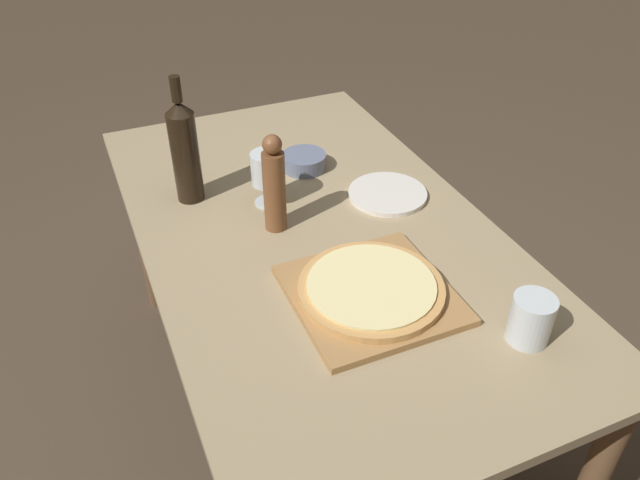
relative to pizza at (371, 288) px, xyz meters
The scene contains 10 objects.
ground_plane 0.81m from the pizza, 91.46° to the left, with size 12.00×12.00×0.00m, color #4C3D2D.
dining_table 0.32m from the pizza, 91.46° to the left, with size 0.88×1.56×0.72m.
cutting_board 0.02m from the pizza, 95.36° to the right, with size 0.35×0.35×0.02m.
pizza is the anchor object (origin of this frame).
wine_bottle 0.65m from the pizza, 115.37° to the left, with size 0.08×0.08×0.36m.
pepper_mill 0.37m from the pizza, 106.43° to the left, with size 0.06×0.06×0.27m.
wine_glass 0.48m from the pizza, 100.06° to the left, with size 0.09×0.09×0.15m.
small_bowl 0.61m from the pizza, 82.27° to the left, with size 0.13×0.13×0.05m.
drinking_tumbler 0.34m from the pizza, 44.89° to the right, with size 0.09×0.09×0.11m.
dinner_plate 0.44m from the pizza, 56.73° to the left, with size 0.22×0.22×0.01m.
Camera 1 is at (-0.52, -1.22, 1.67)m, focal length 35.00 mm.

